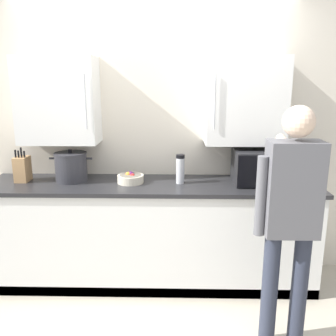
# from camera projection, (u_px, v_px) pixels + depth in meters

# --- Properties ---
(back_wall_tiled) EXTENTS (3.89, 0.44, 2.88)m
(back_wall_tiled) POSITION_uv_depth(u_px,v_px,m) (153.00, 116.00, 3.33)
(back_wall_tiled) COLOR beige
(back_wall_tiled) RESTS_ON ground_plane
(counter_unit) EXTENTS (2.91, 0.63, 0.93)m
(counter_unit) POSITION_uv_depth(u_px,v_px,m) (152.00, 233.00, 3.27)
(counter_unit) COLOR white
(counter_unit) RESTS_ON ground_plane
(microwave_oven) EXTENTS (0.52, 0.40, 0.29)m
(microwave_oven) POSITION_uv_depth(u_px,v_px,m) (261.00, 167.00, 3.14)
(microwave_oven) COLOR black
(microwave_oven) RESTS_ON counter_unit
(thermos_flask) EXTENTS (0.08, 0.08, 0.25)m
(thermos_flask) POSITION_uv_depth(u_px,v_px,m) (180.00, 169.00, 3.13)
(thermos_flask) COLOR #B7BABF
(thermos_flask) RESTS_ON counter_unit
(stock_pot) EXTENTS (0.38, 0.28, 0.29)m
(stock_pot) POSITION_uv_depth(u_px,v_px,m) (71.00, 167.00, 3.21)
(stock_pot) COLOR #2D2D33
(stock_pot) RESTS_ON counter_unit
(fruit_bowl) EXTENTS (0.23, 0.23, 0.10)m
(fruit_bowl) POSITION_uv_depth(u_px,v_px,m) (131.00, 178.00, 3.17)
(fruit_bowl) COLOR beige
(fruit_bowl) RESTS_ON counter_unit
(knife_block) EXTENTS (0.11, 0.15, 0.31)m
(knife_block) POSITION_uv_depth(u_px,v_px,m) (22.00, 169.00, 3.20)
(knife_block) COLOR tan
(knife_block) RESTS_ON counter_unit
(person_figure) EXTENTS (0.44, 0.64, 1.67)m
(person_figure) POSITION_uv_depth(u_px,v_px,m) (290.00, 210.00, 2.35)
(person_figure) COLOR #282D3D
(person_figure) RESTS_ON ground_plane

